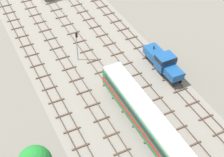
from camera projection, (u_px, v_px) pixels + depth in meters
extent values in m
plane|color=slate|center=(100.00, 70.00, 55.39)|extent=(480.00, 480.00, 0.00)
cube|color=gray|center=(100.00, 70.00, 55.39)|extent=(21.12, 176.00, 0.01)
cube|color=#47382D|center=(42.00, 83.00, 52.82)|extent=(0.07, 126.00, 0.15)
cube|color=#47382D|center=(51.00, 80.00, 53.30)|extent=(0.07, 126.00, 0.15)
cube|color=brown|center=(81.00, 147.00, 44.09)|extent=(2.40, 0.22, 0.14)
cube|color=brown|center=(72.00, 130.00, 46.11)|extent=(2.40, 0.22, 0.14)
cube|color=brown|center=(64.00, 115.00, 48.12)|extent=(2.40, 0.22, 0.14)
cube|color=brown|center=(56.00, 101.00, 50.14)|extent=(2.40, 0.22, 0.14)
cube|color=brown|center=(50.00, 88.00, 52.15)|extent=(2.40, 0.22, 0.14)
cube|color=brown|center=(43.00, 76.00, 54.17)|extent=(2.40, 0.22, 0.14)
cube|color=brown|center=(37.00, 65.00, 56.18)|extent=(2.40, 0.22, 0.14)
cube|color=brown|center=(32.00, 55.00, 58.20)|extent=(2.40, 0.22, 0.14)
cube|color=brown|center=(27.00, 46.00, 60.21)|extent=(2.40, 0.22, 0.14)
cube|color=brown|center=(22.00, 37.00, 62.23)|extent=(2.40, 0.22, 0.14)
cube|color=brown|center=(17.00, 28.00, 64.24)|extent=(2.40, 0.22, 0.14)
cube|color=brown|center=(13.00, 20.00, 66.25)|extent=(2.40, 0.22, 0.14)
cube|color=brown|center=(9.00, 13.00, 68.27)|extent=(2.40, 0.22, 0.14)
cube|color=brown|center=(6.00, 6.00, 70.28)|extent=(2.40, 0.22, 0.14)
cube|color=#47382D|center=(68.00, 75.00, 54.25)|extent=(0.07, 126.00, 0.15)
cube|color=#47382D|center=(77.00, 72.00, 54.73)|extent=(0.07, 126.00, 0.15)
cube|color=brown|center=(122.00, 152.00, 43.51)|extent=(2.40, 0.22, 0.14)
cube|color=brown|center=(111.00, 135.00, 45.52)|extent=(2.40, 0.22, 0.14)
cube|color=brown|center=(101.00, 119.00, 47.54)|extent=(2.40, 0.22, 0.14)
cube|color=brown|center=(92.00, 105.00, 49.55)|extent=(2.40, 0.22, 0.14)
cube|color=brown|center=(84.00, 92.00, 51.57)|extent=(2.40, 0.22, 0.14)
cube|color=brown|center=(76.00, 80.00, 53.58)|extent=(2.40, 0.22, 0.14)
cube|color=brown|center=(69.00, 69.00, 55.60)|extent=(2.40, 0.22, 0.14)
cube|color=brown|center=(63.00, 58.00, 57.61)|extent=(2.40, 0.22, 0.14)
cube|color=brown|center=(56.00, 48.00, 59.62)|extent=(2.40, 0.22, 0.14)
cube|color=brown|center=(51.00, 39.00, 61.64)|extent=(2.40, 0.22, 0.14)
cube|color=brown|center=(45.00, 31.00, 63.65)|extent=(2.40, 0.22, 0.14)
cube|color=brown|center=(40.00, 22.00, 65.67)|extent=(2.40, 0.22, 0.14)
cube|color=brown|center=(35.00, 15.00, 67.68)|extent=(2.40, 0.22, 0.14)
cube|color=brown|center=(31.00, 8.00, 69.70)|extent=(2.40, 0.22, 0.14)
cube|color=brown|center=(26.00, 1.00, 71.71)|extent=(2.40, 0.22, 0.14)
cube|color=#47382D|center=(94.00, 67.00, 55.68)|extent=(0.07, 126.00, 0.15)
cube|color=#47382D|center=(102.00, 64.00, 56.16)|extent=(0.07, 126.00, 0.15)
cube|color=brown|center=(165.00, 157.00, 42.92)|extent=(2.40, 0.22, 0.14)
cube|color=brown|center=(152.00, 140.00, 44.94)|extent=(2.40, 0.22, 0.14)
cube|color=brown|center=(140.00, 124.00, 46.95)|extent=(2.40, 0.22, 0.14)
cube|color=brown|center=(129.00, 109.00, 48.97)|extent=(2.40, 0.22, 0.14)
cube|color=brown|center=(119.00, 96.00, 50.98)|extent=(2.40, 0.22, 0.14)
cube|color=brown|center=(110.00, 83.00, 53.00)|extent=(2.40, 0.22, 0.14)
cube|color=brown|center=(102.00, 72.00, 55.01)|extent=(2.40, 0.22, 0.14)
cube|color=brown|center=(94.00, 61.00, 57.02)|extent=(2.40, 0.22, 0.14)
cube|color=brown|center=(87.00, 51.00, 59.04)|extent=(2.40, 0.22, 0.14)
cube|color=brown|center=(80.00, 42.00, 61.05)|extent=(2.40, 0.22, 0.14)
cube|color=brown|center=(73.00, 33.00, 63.07)|extent=(2.40, 0.22, 0.14)
cube|color=brown|center=(67.00, 25.00, 65.08)|extent=(2.40, 0.22, 0.14)
cube|color=brown|center=(62.00, 17.00, 67.10)|extent=(2.40, 0.22, 0.14)
cube|color=brown|center=(56.00, 10.00, 69.11)|extent=(2.40, 0.22, 0.14)
cube|color=brown|center=(51.00, 3.00, 71.13)|extent=(2.40, 0.22, 0.14)
cube|color=#47382D|center=(118.00, 59.00, 57.11)|extent=(0.07, 126.00, 0.15)
cube|color=#47382D|center=(125.00, 57.00, 57.59)|extent=(0.07, 126.00, 0.15)
cube|color=brown|center=(193.00, 145.00, 44.35)|extent=(2.40, 0.22, 0.14)
cube|color=brown|center=(180.00, 128.00, 46.37)|extent=(2.40, 0.22, 0.14)
cube|color=brown|center=(167.00, 113.00, 48.38)|extent=(2.40, 0.22, 0.14)
cube|color=brown|center=(156.00, 100.00, 50.39)|extent=(2.40, 0.22, 0.14)
cube|color=brown|center=(145.00, 87.00, 52.41)|extent=(2.40, 0.22, 0.14)
cube|color=brown|center=(135.00, 75.00, 54.42)|extent=(2.40, 0.22, 0.14)
cube|color=brown|center=(126.00, 64.00, 56.44)|extent=(2.40, 0.22, 0.14)
cube|color=brown|center=(117.00, 54.00, 58.45)|extent=(2.40, 0.22, 0.14)
cube|color=brown|center=(109.00, 44.00, 60.47)|extent=(2.40, 0.22, 0.14)
cube|color=brown|center=(102.00, 35.00, 62.48)|extent=(2.40, 0.22, 0.14)
cube|color=brown|center=(95.00, 27.00, 64.50)|extent=(2.40, 0.22, 0.14)
cube|color=brown|center=(88.00, 19.00, 66.51)|extent=(2.40, 0.22, 0.14)
cube|color=brown|center=(82.00, 12.00, 68.53)|extent=(2.40, 0.22, 0.14)
cube|color=brown|center=(77.00, 5.00, 70.54)|extent=(2.40, 0.22, 0.14)
cube|color=#47382D|center=(141.00, 52.00, 58.54)|extent=(0.07, 126.00, 0.15)
cube|color=#47382D|center=(148.00, 50.00, 59.02)|extent=(0.07, 126.00, 0.15)
cube|color=brown|center=(220.00, 133.00, 45.78)|extent=(2.40, 0.22, 0.14)
cube|color=brown|center=(206.00, 118.00, 47.79)|extent=(2.40, 0.22, 0.14)
cube|color=brown|center=(193.00, 103.00, 49.81)|extent=(2.40, 0.22, 0.14)
cube|color=brown|center=(180.00, 90.00, 51.82)|extent=(2.40, 0.22, 0.14)
cube|color=brown|center=(169.00, 78.00, 53.84)|extent=(2.40, 0.22, 0.14)
cube|color=brown|center=(159.00, 67.00, 55.85)|extent=(2.40, 0.22, 0.14)
cube|color=brown|center=(149.00, 57.00, 57.87)|extent=(2.40, 0.22, 0.14)
cube|color=brown|center=(140.00, 47.00, 59.88)|extent=(2.40, 0.22, 0.14)
cube|color=brown|center=(131.00, 38.00, 61.90)|extent=(2.40, 0.22, 0.14)
cube|color=brown|center=(123.00, 29.00, 63.91)|extent=(2.40, 0.22, 0.14)
cube|color=brown|center=(116.00, 21.00, 65.93)|extent=(2.40, 0.22, 0.14)
cube|color=brown|center=(109.00, 14.00, 67.94)|extent=(2.40, 0.22, 0.14)
cube|color=brown|center=(102.00, 7.00, 69.96)|extent=(2.40, 0.22, 0.14)
cube|color=brown|center=(96.00, 0.00, 71.97)|extent=(2.40, 0.22, 0.14)
cube|color=#286638|center=(151.00, 124.00, 43.75)|extent=(2.90, 22.00, 2.60)
cube|color=red|center=(151.00, 126.00, 43.92)|extent=(2.96, 22.00, 0.40)
cube|color=black|center=(151.00, 121.00, 43.32)|extent=(2.96, 20.24, 0.70)
cube|color=#B7B7BC|center=(152.00, 116.00, 42.77)|extent=(2.67, 22.00, 0.36)
cylinder|color=black|center=(118.00, 98.00, 49.66)|extent=(0.13, 0.84, 0.84)
cylinder|color=black|center=(127.00, 95.00, 50.14)|extent=(0.13, 0.84, 0.84)
cylinder|color=black|center=(112.00, 91.00, 50.87)|extent=(0.13, 0.84, 0.84)
cylinder|color=black|center=(121.00, 88.00, 51.35)|extent=(0.13, 0.84, 0.84)
cube|color=black|center=(120.00, 93.00, 50.50)|extent=(1.68, 2.20, 0.24)
cube|color=#194C8C|center=(157.00, 56.00, 55.18)|extent=(2.24, 5.04, 1.30)
cube|color=#194C8C|center=(173.00, 73.00, 52.20)|extent=(2.13, 2.88, 1.17)
cube|color=#194C8C|center=(165.00, 62.00, 53.37)|extent=(2.69, 2.16, 2.20)
cube|color=black|center=(166.00, 58.00, 52.94)|extent=(2.74, 2.25, 0.70)
cylinder|color=black|center=(154.00, 47.00, 55.31)|extent=(0.20, 0.20, 0.50)
cylinder|color=black|center=(153.00, 63.00, 55.66)|extent=(0.14, 0.90, 0.90)
cylinder|color=black|center=(160.00, 60.00, 56.14)|extent=(0.14, 0.90, 0.90)
cylinder|color=black|center=(147.00, 56.00, 56.87)|extent=(0.14, 0.90, 0.90)
cylinder|color=black|center=(154.00, 54.00, 57.35)|extent=(0.14, 0.90, 0.90)
cube|color=black|center=(154.00, 58.00, 56.51)|extent=(1.68, 2.20, 0.24)
cylinder|color=black|center=(172.00, 83.00, 52.04)|extent=(0.14, 0.90, 0.90)
cylinder|color=black|center=(180.00, 80.00, 52.52)|extent=(0.14, 0.90, 0.90)
cylinder|color=black|center=(165.00, 76.00, 53.25)|extent=(0.14, 0.90, 0.90)
cylinder|color=black|center=(173.00, 73.00, 53.73)|extent=(0.14, 0.90, 0.90)
cube|color=black|center=(172.00, 78.00, 52.88)|extent=(1.68, 2.20, 0.24)
cylinder|color=gray|center=(77.00, 46.00, 55.60)|extent=(0.16, 0.16, 5.44)
cube|color=black|center=(76.00, 35.00, 54.01)|extent=(0.28, 0.28, 0.80)
sphere|color=red|center=(77.00, 35.00, 53.93)|extent=(0.18, 0.18, 0.18)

